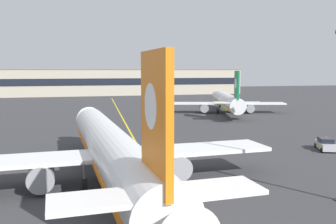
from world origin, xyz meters
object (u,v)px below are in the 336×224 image
Objects in this scene: airliner_background at (227,101)px; service_car_third at (326,144)px; safety_cone_by_nose_gear at (97,146)px; airliner_foreground at (111,149)px.

service_car_third is (-4.35, -43.02, -2.25)m from airliner_background.
safety_cone_by_nose_gear is at bearing 163.09° from service_car_third.
airliner_foreground reaches higher than service_car_third.
service_car_third is at bearing -95.78° from airliner_background.
airliner_background is at bearing 45.33° from safety_cone_by_nose_gear.
airliner_background is 43.30m from service_car_third.
safety_cone_by_nose_gear is (-0.19, 16.86, -3.11)m from airliner_foreground.
safety_cone_by_nose_gear is (-33.71, -34.10, -2.76)m from airliner_background.
airliner_background is 48.03m from safety_cone_by_nose_gear.
airliner_foreground is 17.15m from safety_cone_by_nose_gear.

